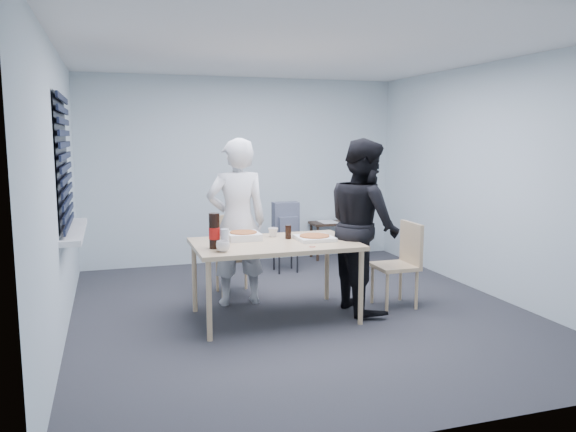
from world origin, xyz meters
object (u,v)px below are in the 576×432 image
object	(u,v)px
side_table	(337,227)
mug_a	(223,246)
stool	(286,246)
backpack	(286,221)
soda_bottle	(214,232)
dining_table	(275,248)
chair_right	(402,258)
mug_b	(273,232)
chair_far	(233,248)
person_black	(363,225)
person_white	(237,222)

from	to	relation	value
side_table	mug_a	world-z (taller)	mug_a
side_table	stool	bearing A→B (deg)	-148.79
backpack	soda_bottle	size ratio (longest dim) A/B	1.44
dining_table	chair_right	world-z (taller)	chair_right
side_table	stool	distance (m)	1.17
stool	chair_right	bearing A→B (deg)	-68.40
stool	backpack	xyz separation A→B (m)	(0.00, -0.01, 0.34)
side_table	mug_b	size ratio (longest dim) A/B	8.04
chair_far	person_black	size ratio (longest dim) A/B	0.50
person_black	side_table	bearing A→B (deg)	-16.70
person_white	chair_far	bearing A→B (deg)	-95.55
dining_table	backpack	distance (m)	1.91
stool	backpack	world-z (taller)	backpack
person_white	side_table	bearing A→B (deg)	-136.46
chair_far	stool	bearing A→B (deg)	41.34
person_black	side_table	size ratio (longest dim) A/B	2.20
chair_far	backpack	size ratio (longest dim) A/B	1.89
dining_table	soda_bottle	size ratio (longest dim) A/B	4.80
dining_table	chair_far	distance (m)	1.07
person_white	side_table	distance (m)	2.67
mug_b	mug_a	bearing A→B (deg)	-137.42
person_black	mug_b	size ratio (longest dim) A/B	17.70
backpack	stool	bearing A→B (deg)	112.88
mug_b	soda_bottle	distance (m)	0.81
person_white	mug_b	xyz separation A→B (m)	(0.31, -0.31, -0.07)
dining_table	mug_b	size ratio (longest dim) A/B	15.72
chair_far	stool	size ratio (longest dim) A/B	1.95
person_white	mug_a	size ratio (longest dim) A/B	14.39
person_black	mug_a	distance (m)	1.55
person_black	stool	size ratio (longest dim) A/B	3.87
mug_a	mug_b	distance (m)	0.86
dining_table	side_table	size ratio (longest dim) A/B	1.96
person_white	stool	distance (m)	1.61
chair_far	stool	xyz separation A→B (m)	(0.87, 0.77, -0.17)
person_white	person_black	world-z (taller)	same
chair_right	soda_bottle	xyz separation A→B (m)	(-2.01, -0.12, 0.41)
backpack	mug_a	xyz separation A→B (m)	(-1.25, -2.09, 0.13)
dining_table	mug_b	xyz separation A→B (m)	(0.07, 0.28, 0.11)
mug_a	backpack	bearing A→B (deg)	59.20
dining_table	person_black	bearing A→B (deg)	0.33
dining_table	side_table	world-z (taller)	dining_table
side_table	person_white	bearing A→B (deg)	-136.46
chair_far	person_black	bearing A→B (deg)	-41.81
chair_right	dining_table	bearing A→B (deg)	179.39
chair_right	mug_b	bearing A→B (deg)	167.48
chair_right	mug_b	size ratio (longest dim) A/B	8.90
person_white	mug_b	distance (m)	0.44
side_table	mug_a	distance (m)	3.53
chair_far	chair_right	world-z (taller)	same
dining_table	chair_right	xyz separation A→B (m)	(1.40, -0.01, -0.19)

